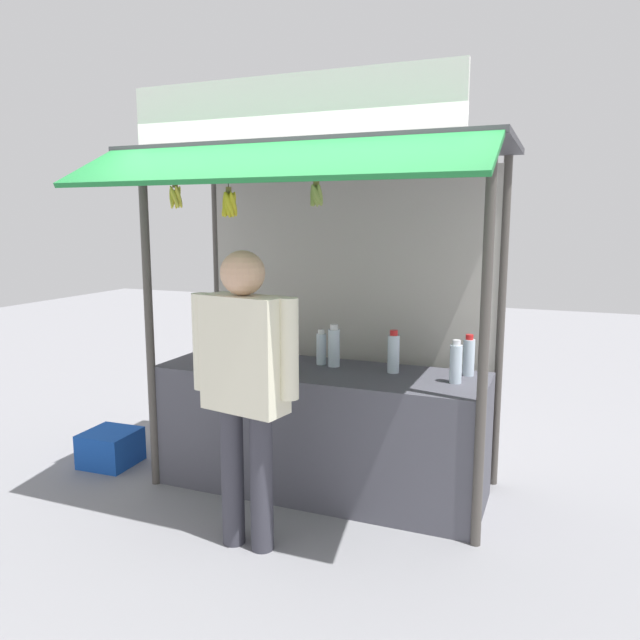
# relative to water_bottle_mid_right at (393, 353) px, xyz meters

# --- Properties ---
(ground_plane) EXTENTS (20.00, 20.00, 0.00)m
(ground_plane) POSITION_rel_water_bottle_mid_right_xyz_m (-0.49, -0.11, -1.01)
(ground_plane) COLOR gray
(stall_counter) EXTENTS (2.29, 0.74, 0.87)m
(stall_counter) POSITION_rel_water_bottle_mid_right_xyz_m (-0.49, -0.11, -0.57)
(stall_counter) COLOR #4C4C56
(stall_counter) RESTS_ON ground
(stall_structure) EXTENTS (2.49, 1.65, 2.72)m
(stall_structure) POSITION_rel_water_bottle_mid_right_xyz_m (-0.49, 0.04, 0.65)
(stall_structure) COLOR #4C4742
(stall_structure) RESTS_ON ground
(water_bottle_mid_right) EXTENTS (0.08, 0.08, 0.29)m
(water_bottle_mid_right) POSITION_rel_water_bottle_mid_right_xyz_m (0.00, 0.00, 0.00)
(water_bottle_mid_right) COLOR silver
(water_bottle_mid_right) RESTS_ON stall_counter
(water_bottle_front_left) EXTENTS (0.08, 0.08, 0.28)m
(water_bottle_front_left) POSITION_rel_water_bottle_mid_right_xyz_m (0.49, 0.11, -0.01)
(water_bottle_front_left) COLOR silver
(water_bottle_front_left) RESTS_ON stall_counter
(water_bottle_front_right) EXTENTS (0.08, 0.08, 0.28)m
(water_bottle_front_right) POSITION_rel_water_bottle_mid_right_xyz_m (0.44, -0.11, -0.01)
(water_bottle_front_right) COLOR silver
(water_bottle_front_right) RESTS_ON stall_counter
(water_bottle_far_left) EXTENTS (0.07, 0.07, 0.25)m
(water_bottle_far_left) POSITION_rel_water_bottle_mid_right_xyz_m (-0.54, 0.04, -0.02)
(water_bottle_far_left) COLOR silver
(water_bottle_far_left) RESTS_ON stall_counter
(water_bottle_left) EXTENTS (0.08, 0.08, 0.30)m
(water_bottle_left) POSITION_rel_water_bottle_mid_right_xyz_m (-0.44, 0.01, 0.00)
(water_bottle_left) COLOR silver
(water_bottle_left) RESTS_ON stall_counter
(magazine_stack_far_right) EXTENTS (0.21, 0.27, 0.04)m
(magazine_stack_far_right) POSITION_rel_water_bottle_mid_right_xyz_m (-1.14, -0.17, -0.12)
(magazine_stack_far_right) COLOR orange
(magazine_stack_far_right) RESTS_ON stall_counter
(magazine_stack_back_left) EXTENTS (0.18, 0.25, 0.04)m
(magazine_stack_back_left) POSITION_rel_water_bottle_mid_right_xyz_m (-0.71, -0.32, -0.12)
(magazine_stack_back_left) COLOR white
(magazine_stack_back_left) RESTS_ON stall_counter
(banana_bunch_leftmost) EXTENTS (0.11, 0.11, 0.32)m
(banana_bunch_leftmost) POSITION_rel_water_bottle_mid_right_xyz_m (-0.91, -0.58, 0.99)
(banana_bunch_leftmost) COLOR #332D23
(banana_bunch_inner_right) EXTENTS (0.09, 0.09, 0.26)m
(banana_bunch_inner_right) POSITION_rel_water_bottle_mid_right_xyz_m (-0.33, -0.58, 1.04)
(banana_bunch_inner_right) COLOR #332D23
(banana_bunch_inner_left) EXTENTS (0.10, 0.09, 0.27)m
(banana_bunch_inner_left) POSITION_rel_water_bottle_mid_right_xyz_m (-1.30, -0.58, 1.04)
(banana_bunch_inner_left) COLOR #332D23
(vendor_person) EXTENTS (0.66, 0.30, 1.74)m
(vendor_person) POSITION_rel_water_bottle_mid_right_xyz_m (-0.60, -1.00, 0.04)
(vendor_person) COLOR #383842
(vendor_person) RESTS_ON ground
(plastic_crate) EXTENTS (0.40, 0.40, 0.27)m
(plastic_crate) POSITION_rel_water_bottle_mid_right_xyz_m (-2.18, -0.32, -0.88)
(plastic_crate) COLOR #194CB2
(plastic_crate) RESTS_ON ground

